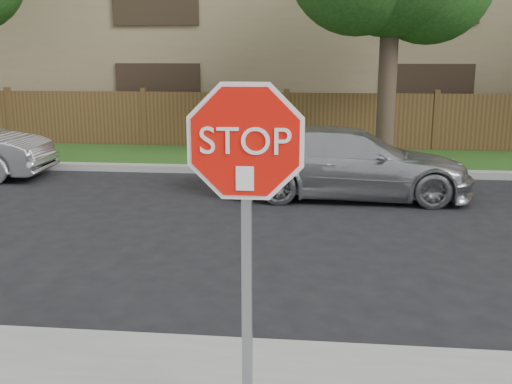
# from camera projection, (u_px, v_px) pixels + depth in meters

# --- Properties ---
(ground) EXTENTS (90.00, 90.00, 0.00)m
(ground) POSITION_uv_depth(u_px,v_px,m) (213.00, 346.00, 5.59)
(ground) COLOR black
(ground) RESTS_ON ground
(far_curb) EXTENTS (70.00, 0.30, 0.15)m
(far_curb) POSITION_uv_depth(u_px,v_px,m) (277.00, 171.00, 13.46)
(far_curb) COLOR gray
(far_curb) RESTS_ON ground
(grass_strip) EXTENTS (70.00, 3.00, 0.12)m
(grass_strip) POSITION_uv_depth(u_px,v_px,m) (282.00, 159.00, 15.06)
(grass_strip) COLOR #1E4714
(grass_strip) RESTS_ON ground
(fence) EXTENTS (70.00, 0.12, 1.60)m
(fence) POSITION_uv_depth(u_px,v_px,m) (286.00, 122.00, 16.44)
(fence) COLOR #51341C
(fence) RESTS_ON ground
(apartment_building) EXTENTS (35.20, 9.20, 7.20)m
(apartment_building) POSITION_uv_depth(u_px,v_px,m) (296.00, 27.00, 21.24)
(apartment_building) COLOR #92805B
(apartment_building) RESTS_ON ground
(stop_sign) EXTENTS (1.01, 0.13, 2.55)m
(stop_sign) POSITION_uv_depth(u_px,v_px,m) (246.00, 193.00, 3.69)
(stop_sign) COLOR gray
(stop_sign) RESTS_ON sidewalk_near
(sedan_right) EXTENTS (4.49, 1.83, 1.30)m
(sedan_right) POSITION_uv_depth(u_px,v_px,m) (350.00, 163.00, 11.22)
(sedan_right) COLOR #AFB1B6
(sedan_right) RESTS_ON ground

